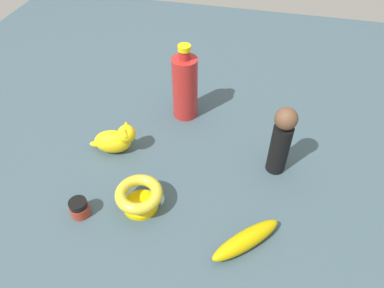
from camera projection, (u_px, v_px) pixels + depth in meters
The scene contains 7 objects.
ground at pixel (192, 165), 0.94m from camera, with size 2.00×2.00×0.00m, color #384C56.
banana at pixel (246, 240), 0.76m from camera, with size 0.17×0.04×0.04m, color #C2A206.
nail_polish_jar at pixel (79, 208), 0.82m from camera, with size 0.04×0.04×0.04m.
bottle_tall at pixel (185, 87), 1.03m from camera, with size 0.07×0.07×0.23m.
bowl at pixel (139, 196), 0.82m from camera, with size 0.11×0.11×0.06m.
person_figure_adult at pixel (281, 140), 0.87m from camera, with size 0.06×0.06×0.19m.
cat_figurine at pixel (116, 139), 0.95m from camera, with size 0.07×0.13×0.09m.
Camera 1 is at (-0.62, -0.15, 0.69)m, focal length 33.77 mm.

